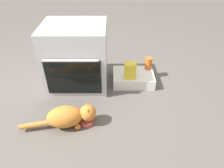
{
  "coord_description": "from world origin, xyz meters",
  "views": [
    {
      "loc": [
        0.41,
        -1.43,
        1.4
      ],
      "look_at": [
        0.42,
        0.11,
        0.25
      ],
      "focal_mm": 32.54,
      "sensor_mm": 36.0,
      "label": 1
    }
  ],
  "objects_px": {
    "oven": "(76,57)",
    "sauce_jar": "(148,63)",
    "food_bowl": "(86,121)",
    "pantry_cabinet": "(132,78)",
    "snack_bag": "(129,70)",
    "cat": "(69,116)"
  },
  "relations": [
    {
      "from": "oven",
      "to": "sauce_jar",
      "type": "xyz_separation_m",
      "value": [
        0.8,
        0.12,
        -0.15
      ]
    },
    {
      "from": "food_bowl",
      "to": "sauce_jar",
      "type": "xyz_separation_m",
      "value": [
        0.65,
        0.75,
        0.17
      ]
    },
    {
      "from": "pantry_cabinet",
      "to": "oven",
      "type": "bearing_deg",
      "value": -178.37
    },
    {
      "from": "oven",
      "to": "sauce_jar",
      "type": "height_order",
      "value": "oven"
    },
    {
      "from": "snack_bag",
      "to": "sauce_jar",
      "type": "height_order",
      "value": "snack_bag"
    },
    {
      "from": "oven",
      "to": "food_bowl",
      "type": "height_order",
      "value": "oven"
    },
    {
      "from": "food_bowl",
      "to": "cat",
      "type": "distance_m",
      "value": 0.17
    },
    {
      "from": "cat",
      "to": "snack_bag",
      "type": "xyz_separation_m",
      "value": [
        0.57,
        0.59,
        0.1
      ]
    },
    {
      "from": "oven",
      "to": "pantry_cabinet",
      "type": "bearing_deg",
      "value": 1.63
    },
    {
      "from": "oven",
      "to": "cat",
      "type": "bearing_deg",
      "value": -89.38
    },
    {
      "from": "pantry_cabinet",
      "to": "cat",
      "type": "distance_m",
      "value": 0.91
    },
    {
      "from": "snack_bag",
      "to": "food_bowl",
      "type": "bearing_deg",
      "value": -127.18
    },
    {
      "from": "pantry_cabinet",
      "to": "snack_bag",
      "type": "bearing_deg",
      "value": -120.93
    },
    {
      "from": "cat",
      "to": "snack_bag",
      "type": "distance_m",
      "value": 0.82
    },
    {
      "from": "pantry_cabinet",
      "to": "sauce_jar",
      "type": "xyz_separation_m",
      "value": [
        0.18,
        0.1,
        0.13
      ]
    },
    {
      "from": "cat",
      "to": "snack_bag",
      "type": "height_order",
      "value": "snack_bag"
    },
    {
      "from": "snack_bag",
      "to": "sauce_jar",
      "type": "xyz_separation_m",
      "value": [
        0.23,
        0.18,
        -0.02
      ]
    },
    {
      "from": "pantry_cabinet",
      "to": "food_bowl",
      "type": "bearing_deg",
      "value": -126.44
    },
    {
      "from": "cat",
      "to": "pantry_cabinet",
      "type": "bearing_deg",
      "value": 37.32
    },
    {
      "from": "cat",
      "to": "oven",
      "type": "bearing_deg",
      "value": 80.69
    },
    {
      "from": "cat",
      "to": "sauce_jar",
      "type": "relative_size",
      "value": 4.75
    },
    {
      "from": "oven",
      "to": "food_bowl",
      "type": "relative_size",
      "value": 5.35
    }
  ]
}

